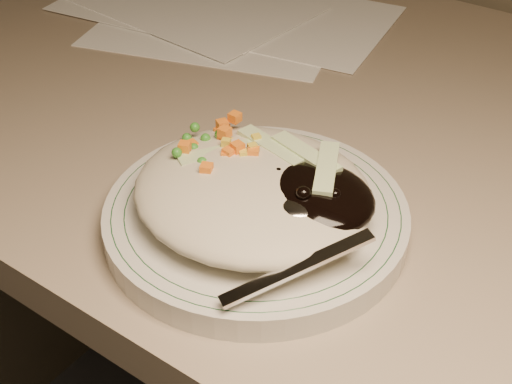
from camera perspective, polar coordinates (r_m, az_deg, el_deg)
The scene contains 5 objects.
desk at distance 0.82m, azimuth 13.71°, elevation -8.56°, with size 1.40×0.70×0.74m.
plate at distance 0.58m, azimuth 0.00°, elevation -2.06°, with size 0.25×0.25×0.02m, color silver.
plate_rim at distance 0.57m, azimuth 0.00°, elevation -1.28°, with size 0.23×0.23×0.00m.
meal at distance 0.56m, azimuth 0.31°, elevation 0.27°, with size 0.21×0.19×0.05m.
papers at distance 0.96m, azimuth -3.24°, elevation 14.21°, with size 0.46×0.34×0.00m.
Camera 1 is at (0.17, 0.81, 1.12)m, focal length 50.00 mm.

